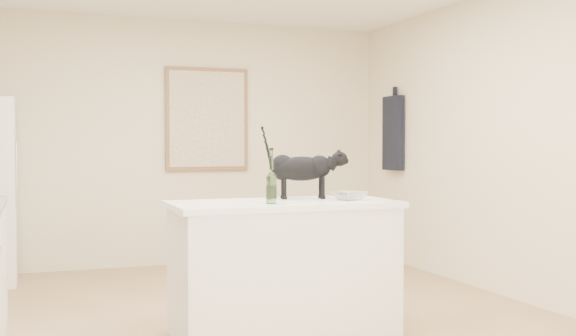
# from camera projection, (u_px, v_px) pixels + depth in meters

# --- Properties ---
(floor) EXTENTS (5.50, 5.50, 0.00)m
(floor) POSITION_uv_depth(u_px,v_px,m) (260.00, 329.00, 4.73)
(floor) COLOR #A48757
(floor) RESTS_ON ground
(wall_back) EXTENTS (4.50, 0.00, 4.50)m
(wall_back) POSITION_uv_depth(u_px,v_px,m) (179.00, 142.00, 7.26)
(wall_back) COLOR beige
(wall_back) RESTS_ON ground
(wall_front) EXTENTS (4.50, 0.00, 4.50)m
(wall_front) POSITION_uv_depth(u_px,v_px,m) (538.00, 138.00, 2.11)
(wall_front) COLOR beige
(wall_front) RESTS_ON ground
(wall_right) EXTENTS (0.00, 5.50, 5.50)m
(wall_right) POSITION_uv_depth(u_px,v_px,m) (526.00, 142.00, 5.47)
(wall_right) COLOR beige
(wall_right) RESTS_ON ground
(island_base) EXTENTS (1.44, 0.67, 0.86)m
(island_base) POSITION_uv_depth(u_px,v_px,m) (284.00, 271.00, 4.56)
(island_base) COLOR white
(island_base) RESTS_ON floor
(island_top) EXTENTS (1.50, 0.70, 0.04)m
(island_top) POSITION_uv_depth(u_px,v_px,m) (284.00, 204.00, 4.55)
(island_top) COLOR white
(island_top) RESTS_ON island_base
(artwork_frame) EXTENTS (0.90, 0.03, 1.10)m
(artwork_frame) POSITION_uv_depth(u_px,v_px,m) (207.00, 119.00, 7.33)
(artwork_frame) COLOR brown
(artwork_frame) RESTS_ON wall_back
(artwork_canvas) EXTENTS (0.82, 0.00, 1.02)m
(artwork_canvas) POSITION_uv_depth(u_px,v_px,m) (208.00, 119.00, 7.31)
(artwork_canvas) COLOR beige
(artwork_canvas) RESTS_ON wall_back
(hanging_garment) EXTENTS (0.08, 0.34, 0.80)m
(hanging_garment) POSITION_uv_depth(u_px,v_px,m) (393.00, 133.00, 7.37)
(hanging_garment) COLOR black
(hanging_garment) RESTS_ON wall_right
(black_cat) EXTENTS (0.56, 0.28, 0.38)m
(black_cat) POSITION_uv_depth(u_px,v_px,m) (302.00, 172.00, 4.75)
(black_cat) COLOR black
(black_cat) RESTS_ON island_top
(wine_bottle) EXTENTS (0.07, 0.07, 0.31)m
(wine_bottle) POSITION_uv_depth(u_px,v_px,m) (271.00, 179.00, 4.35)
(wine_bottle) COLOR #2E5F26
(wine_bottle) RESTS_ON island_top
(glass_bowl) EXTENTS (0.30, 0.30, 0.06)m
(glass_bowl) POSITION_uv_depth(u_px,v_px,m) (349.00, 196.00, 4.63)
(glass_bowl) COLOR white
(glass_bowl) RESTS_ON island_top
(fridge_paper) EXTENTS (0.04, 0.14, 0.18)m
(fridge_paper) POSITION_uv_depth(u_px,v_px,m) (16.00, 155.00, 6.38)
(fridge_paper) COLOR beige
(fridge_paper) RESTS_ON fridge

